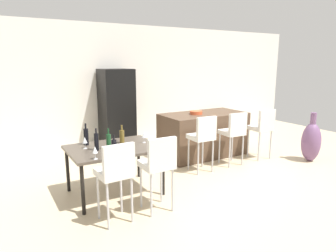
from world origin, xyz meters
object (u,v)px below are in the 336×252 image
object	(u,v)px
wine_bottle_right	(122,136)
wine_bottle_middle	(96,142)
bar_chair_middle	(234,130)
bar_chair_right	(263,126)
wine_glass_inner	(95,150)
floor_vase	(311,142)
refrigerator	(117,108)
potted_plant	(224,120)
wine_glass_left	(144,135)
fruit_bowl	(196,113)
dining_table	(114,151)
kitchen_island	(203,134)
wine_glass_far	(85,140)
dining_chair_far	(159,162)
bar_chair_left	(203,135)
wine_bottle_end	(86,136)
dining_chair_near	(116,170)
wine_bottle_near	(109,141)
wine_bottle_corner	(114,147)

from	to	relation	value
wine_bottle_right	wine_bottle_middle	bearing A→B (deg)	-158.87
bar_chair_middle	wine_bottle_right	bearing A→B (deg)	178.16
bar_chair_right	wine_glass_inner	bearing A→B (deg)	-172.31
bar_chair_right	floor_vase	size ratio (longest dim) A/B	1.04
wine_glass_inner	refrigerator	xyz separation A→B (m)	(1.46, 3.00, 0.06)
potted_plant	wine_glass_left	bearing A→B (deg)	-146.53
wine_glass_inner	floor_vase	world-z (taller)	floor_vase
wine_glass_inner	fruit_bowl	world-z (taller)	fruit_bowl
wine_bottle_middle	floor_vase	bearing A→B (deg)	-6.72
floor_vase	dining_table	bearing A→B (deg)	172.23
kitchen_island	wine_glass_far	bearing A→B (deg)	-164.48
bar_chair_right	wine_bottle_middle	xyz separation A→B (m)	(-3.53, -0.11, 0.17)
dining_table	dining_chair_far	xyz separation A→B (m)	(0.30, -0.86, 0.02)
bar_chair_right	wine_bottle_middle	distance (m)	3.54
bar_chair_left	bar_chair_middle	distance (m)	0.74
dining_chair_far	wine_glass_inner	size ratio (longest dim) A/B	6.03
wine_bottle_end	dining_chair_near	bearing A→B (deg)	-88.84
wine_bottle_middle	wine_bottle_right	bearing A→B (deg)	21.13
wine_bottle_near	wine_glass_inner	distance (m)	0.46
wine_glass_left	floor_vase	xyz separation A→B (m)	(3.51, -0.55, -0.46)
dining_chair_far	wine_bottle_near	xyz separation A→B (m)	(-0.41, 0.77, 0.16)
refrigerator	fruit_bowl	size ratio (longest dim) A/B	7.09
dining_chair_near	wine_bottle_end	xyz separation A→B (m)	(-0.02, 1.18, 0.18)
bar_chair_middle	wine_bottle_right	distance (m)	2.28
kitchen_island	bar_chair_middle	bearing A→B (deg)	-83.85
dining_chair_far	potted_plant	distance (m)	5.33
bar_chair_middle	wine_bottle_end	xyz separation A→B (m)	(-2.79, 0.26, 0.18)
dining_chair_near	wine_bottle_middle	xyz separation A→B (m)	(0.02, 0.82, 0.17)
bar_chair_left	potted_plant	distance (m)	3.66
bar_chair_left	bar_chair_right	distance (m)	1.53
wine_glass_far	floor_vase	size ratio (longest dim) A/B	0.17
kitchen_island	dining_chair_far	size ratio (longest dim) A/B	1.73
bar_chair_middle	wine_bottle_corner	size ratio (longest dim) A/B	3.76
wine_bottle_corner	dining_chair_far	bearing A→B (deg)	-47.75
bar_chair_left	wine_glass_inner	bearing A→B (deg)	-166.95
wine_bottle_right	wine_glass_far	world-z (taller)	wine_bottle_right
wine_bottle_corner	refrigerator	distance (m)	3.18
kitchen_island	wine_bottle_middle	world-z (taller)	wine_bottle_middle
bar_chair_middle	dining_table	distance (m)	2.47
bar_chair_middle	wine_bottle_middle	world-z (taller)	wine_bottle_middle
bar_chair_right	wine_glass_far	bearing A→B (deg)	178.82
kitchen_island	wine_bottle_end	world-z (taller)	wine_bottle_end
dining_chair_near	wine_glass_inner	xyz separation A→B (m)	(-0.12, 0.43, 0.17)
wine_bottle_corner	kitchen_island	bearing A→B (deg)	27.19
bar_chair_left	wine_glass_far	distance (m)	2.12
wine_bottle_middle	potted_plant	world-z (taller)	wine_bottle_middle
bar_chair_right	wine_bottle_end	world-z (taller)	wine_bottle_end
bar_chair_right	dining_table	xyz separation A→B (m)	(-3.26, -0.06, -0.02)
bar_chair_middle	fruit_bowl	size ratio (longest dim) A/B	4.05
bar_chair_left	wine_bottle_right	xyz separation A→B (m)	(-1.53, 0.07, 0.15)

